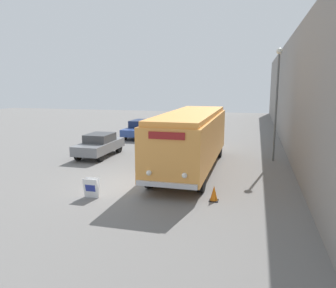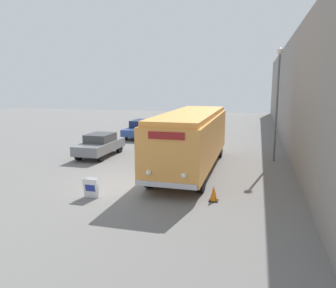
{
  "view_description": "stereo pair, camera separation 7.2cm",
  "coord_description": "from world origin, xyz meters",
  "px_view_note": "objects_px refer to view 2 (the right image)",
  "views": [
    {
      "loc": [
        5.24,
        -13.46,
        4.53
      ],
      "look_at": [
        1.42,
        0.85,
        1.81
      ],
      "focal_mm": 35.0,
      "sensor_mm": 36.0,
      "label": 1
    },
    {
      "loc": [
        5.31,
        -13.45,
        4.53
      ],
      "look_at": [
        1.42,
        0.85,
        1.81
      ],
      "focal_mm": 35.0,
      "sensor_mm": 36.0,
      "label": 2
    }
  ],
  "objects_px": {
    "streetlamp": "(278,89)",
    "traffic_cone": "(214,193)",
    "vintage_bus": "(191,137)",
    "sign_board": "(91,188)",
    "parked_car_mid": "(142,128)",
    "parked_car_near": "(100,145)"
  },
  "relations": [
    {
      "from": "vintage_bus",
      "to": "sign_board",
      "type": "distance_m",
      "value": 6.3
    },
    {
      "from": "streetlamp",
      "to": "parked_car_near",
      "type": "bearing_deg",
      "value": -171.65
    },
    {
      "from": "vintage_bus",
      "to": "parked_car_near",
      "type": "bearing_deg",
      "value": 163.9
    },
    {
      "from": "sign_board",
      "to": "parked_car_mid",
      "type": "height_order",
      "value": "parked_car_mid"
    },
    {
      "from": "parked_car_near",
      "to": "streetlamp",
      "type": "bearing_deg",
      "value": 8.11
    },
    {
      "from": "vintage_bus",
      "to": "parked_car_near",
      "type": "distance_m",
      "value": 6.57
    },
    {
      "from": "streetlamp",
      "to": "parked_car_near",
      "type": "height_order",
      "value": "streetlamp"
    },
    {
      "from": "streetlamp",
      "to": "traffic_cone",
      "type": "bearing_deg",
      "value": -108.3
    },
    {
      "from": "sign_board",
      "to": "parked_car_mid",
      "type": "distance_m",
      "value": 15.32
    },
    {
      "from": "sign_board",
      "to": "streetlamp",
      "type": "xyz_separation_m",
      "value": [
        7.41,
        8.7,
        3.84
      ]
    },
    {
      "from": "vintage_bus",
      "to": "parked_car_mid",
      "type": "bearing_deg",
      "value": 122.89
    },
    {
      "from": "parked_car_mid",
      "to": "traffic_cone",
      "type": "distance_m",
      "value": 16.22
    },
    {
      "from": "vintage_bus",
      "to": "streetlamp",
      "type": "bearing_deg",
      "value": 37.44
    },
    {
      "from": "vintage_bus",
      "to": "traffic_cone",
      "type": "distance_m",
      "value": 5.02
    },
    {
      "from": "traffic_cone",
      "to": "parked_car_mid",
      "type": "bearing_deg",
      "value": 119.7
    },
    {
      "from": "sign_board",
      "to": "traffic_cone",
      "type": "distance_m",
      "value": 4.91
    },
    {
      "from": "parked_car_near",
      "to": "parked_car_mid",
      "type": "relative_size",
      "value": 0.86
    },
    {
      "from": "streetlamp",
      "to": "parked_car_mid",
      "type": "bearing_deg",
      "value": 149.38
    },
    {
      "from": "sign_board",
      "to": "parked_car_mid",
      "type": "relative_size",
      "value": 0.17
    },
    {
      "from": "streetlamp",
      "to": "parked_car_mid",
      "type": "height_order",
      "value": "streetlamp"
    },
    {
      "from": "sign_board",
      "to": "parked_car_near",
      "type": "bearing_deg",
      "value": 114.15
    },
    {
      "from": "parked_car_near",
      "to": "parked_car_mid",
      "type": "distance_m",
      "value": 7.84
    }
  ]
}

